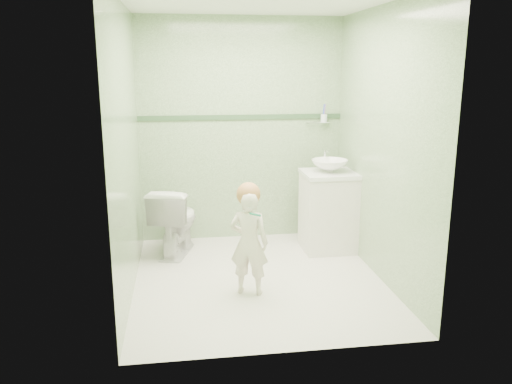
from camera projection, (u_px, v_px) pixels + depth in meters
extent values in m
plane|color=white|center=(258.00, 279.00, 4.69)|extent=(2.50, 2.50, 0.00)
cube|color=gray|center=(241.00, 131.00, 5.61)|extent=(2.20, 0.04, 2.40)
cube|color=gray|center=(289.00, 179.00, 3.21)|extent=(2.20, 0.04, 2.40)
cube|color=gray|center=(127.00, 151.00, 4.25)|extent=(0.04, 2.50, 2.40)
cube|color=gray|center=(382.00, 146.00, 4.56)|extent=(0.04, 2.50, 2.40)
cube|color=#335233|center=(241.00, 117.00, 5.56)|extent=(2.20, 0.02, 0.05)
cube|color=silver|center=(328.00, 212.00, 5.39)|extent=(0.52, 0.50, 0.80)
cube|color=white|center=(329.00, 174.00, 5.29)|extent=(0.54, 0.52, 0.04)
imported|color=white|center=(330.00, 166.00, 5.27)|extent=(0.37, 0.37, 0.13)
cylinder|color=silver|center=(324.00, 157.00, 5.45)|extent=(0.03, 0.03, 0.18)
cylinder|color=silver|center=(326.00, 150.00, 5.38)|extent=(0.02, 0.12, 0.02)
cylinder|color=silver|center=(318.00, 123.00, 5.66)|extent=(0.26, 0.02, 0.02)
cylinder|color=silver|center=(324.00, 118.00, 5.64)|extent=(0.07, 0.07, 0.09)
cylinder|color=#8954B3|center=(325.00, 112.00, 5.61)|extent=(0.01, 0.01, 0.17)
cylinder|color=blue|center=(323.00, 112.00, 5.61)|extent=(0.01, 0.01, 0.17)
imported|color=white|center=(175.00, 220.00, 5.27)|extent=(0.57, 0.78, 0.71)
imported|color=white|center=(249.00, 243.00, 4.31)|extent=(0.38, 0.31, 0.89)
sphere|color=#B87943|center=(248.00, 194.00, 4.24)|extent=(0.20, 0.20, 0.20)
cylinder|color=#17825F|center=(255.00, 215.00, 4.10)|extent=(0.11, 0.11, 0.06)
cube|color=white|center=(249.00, 208.00, 4.15)|extent=(0.03, 0.03, 0.02)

